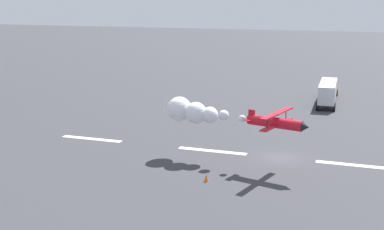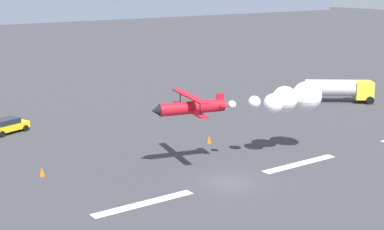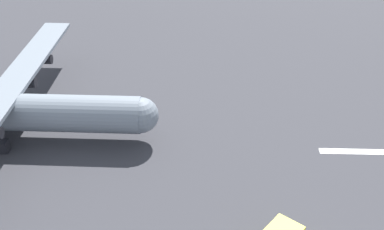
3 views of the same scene
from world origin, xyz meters
name	(u,v)px [view 1 (image 1 of 3)]	position (x,y,z in m)	size (l,w,h in m)	color
ground_plane	(280,158)	(0.00, 0.00, 0.00)	(440.00, 440.00, 0.00)	#38383D
runway_stripe_2	(355,165)	(-7.76, 0.00, 0.01)	(8.00, 0.90, 0.01)	white
runway_stripe_3	(212,151)	(7.76, 0.00, 0.01)	(8.00, 0.90, 0.01)	white
runway_stripe_4	(92,139)	(23.28, 0.00, 0.01)	(8.00, 0.90, 0.01)	white
stunt_biplane_red	(204,113)	(7.71, 3.11, 5.07)	(15.76, 7.03, 2.69)	red
semi_truck_orange	(328,90)	(-2.20, -32.00, 2.13)	(3.44, 14.88, 3.70)	silver
traffic_cone_far	(206,178)	(5.38, 9.71, 0.38)	(0.44, 0.44, 0.75)	orange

